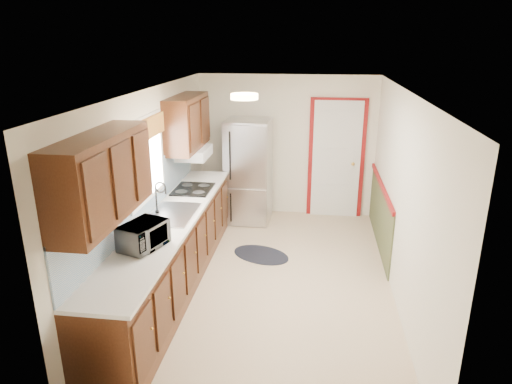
# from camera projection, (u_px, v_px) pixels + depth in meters

# --- Properties ---
(room_shell) EXTENTS (3.20, 5.20, 2.52)m
(room_shell) POSITION_uv_depth(u_px,v_px,m) (272.00, 193.00, 5.46)
(room_shell) COLOR beige
(room_shell) RESTS_ON ground
(kitchen_run) EXTENTS (0.63, 4.00, 2.20)m
(kitchen_run) POSITION_uv_depth(u_px,v_px,m) (167.00, 227.00, 5.46)
(kitchen_run) COLOR #3B1C0D
(kitchen_run) RESTS_ON ground
(back_wall_trim) EXTENTS (1.12, 2.30, 2.08)m
(back_wall_trim) POSITION_uv_depth(u_px,v_px,m) (345.00, 170.00, 7.51)
(back_wall_trim) COLOR maroon
(back_wall_trim) RESTS_ON ground
(ceiling_fixture) EXTENTS (0.30, 0.30, 0.06)m
(ceiling_fixture) POSITION_uv_depth(u_px,v_px,m) (244.00, 97.00, 4.93)
(ceiling_fixture) COLOR #FFD88C
(ceiling_fixture) RESTS_ON room_shell
(microwave) EXTENTS (0.41, 0.54, 0.32)m
(microwave) POSITION_uv_depth(u_px,v_px,m) (143.00, 233.00, 4.59)
(microwave) COLOR white
(microwave) RESTS_ON kitchen_run
(refrigerator) EXTENTS (0.74, 0.73, 1.72)m
(refrigerator) POSITION_uv_depth(u_px,v_px,m) (249.00, 171.00, 7.56)
(refrigerator) COLOR #B7B7BC
(refrigerator) RESTS_ON ground
(rug) EXTENTS (0.99, 0.84, 0.01)m
(rug) POSITION_uv_depth(u_px,v_px,m) (261.00, 255.00, 6.55)
(rug) COLOR black
(rug) RESTS_ON ground
(cooktop) EXTENTS (0.51, 0.61, 0.02)m
(cooktop) POSITION_uv_depth(u_px,v_px,m) (193.00, 189.00, 6.39)
(cooktop) COLOR black
(cooktop) RESTS_ON kitchen_run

